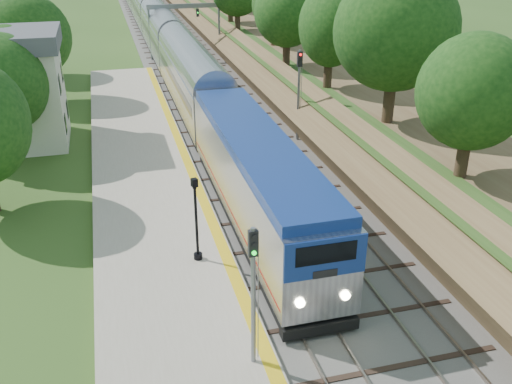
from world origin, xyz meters
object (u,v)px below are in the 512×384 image
object	(u,v)px
signal_gantry	(184,16)
signal_farside	(299,86)
lamppost_far	(196,224)
station_building	(1,89)
train	(146,12)
signal_platform	(253,283)

from	to	relation	value
signal_gantry	signal_farside	bearing A→B (deg)	-82.81
lamppost_far	signal_gantry	bearing A→B (deg)	82.13
station_building	train	size ratio (longest dim) A/B	0.06
signal_gantry	train	world-z (taller)	signal_gantry
station_building	signal_platform	distance (m)	28.86
lamppost_far	signal_farside	bearing A→B (deg)	56.29
station_building	train	bearing A→B (deg)	73.68
train	signal_gantry	bearing A→B (deg)	-83.82
station_building	signal_farside	world-z (taller)	station_building
signal_platform	station_building	bearing A→B (deg)	112.61
train	lamppost_far	xyz separation A→B (m)	(-3.66, -67.16, -0.18)
station_building	train	xyz separation A→B (m)	(14.00, 47.80, -1.71)
signal_gantry	signal_farside	distance (m)	29.81
lamppost_far	signal_platform	world-z (taller)	signal_platform
station_building	train	world-z (taller)	station_building
train	signal_farside	bearing A→B (deg)	-83.25
lamppost_far	signal_platform	size ratio (longest dim) A/B	0.75
signal_farside	signal_gantry	bearing A→B (deg)	97.19
signal_platform	signal_farside	world-z (taller)	signal_farside
signal_gantry	station_building	bearing A→B (deg)	-123.38
train	signal_farside	distance (m)	52.77
signal_gantry	signal_farside	size ratio (longest dim) A/B	1.29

